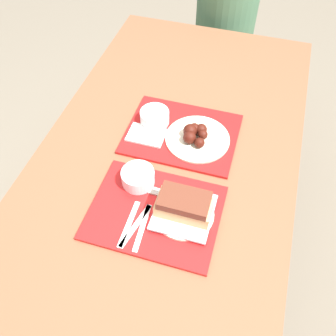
{
  "coord_description": "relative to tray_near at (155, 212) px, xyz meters",
  "views": [
    {
      "loc": [
        0.26,
        -0.79,
        1.79
      ],
      "look_at": [
        0.03,
        -0.03,
        0.8
      ],
      "focal_mm": 40.0,
      "sensor_mm": 36.0,
      "label": 1
    }
  ],
  "objects": [
    {
      "name": "plastic_knife_near",
      "position": [
        -0.02,
        -0.07,
        0.01
      ],
      "size": [
        0.03,
        0.17,
        0.0
      ],
      "color": "white",
      "rests_on": "tray_near"
    },
    {
      "name": "picnic_table",
      "position": [
        -0.04,
        0.19,
        -0.09
      ],
      "size": [
        0.93,
        1.88,
        0.76
      ],
      "color": "brown",
      "rests_on": "ground_plane"
    },
    {
      "name": "bowl_coleslaw_near",
      "position": [
        -0.09,
        0.1,
        0.03
      ],
      "size": [
        0.11,
        0.11,
        0.05
      ],
      "color": "silver",
      "rests_on": "tray_near"
    },
    {
      "name": "tray_near",
      "position": [
        0.0,
        0.0,
        0.0
      ],
      "size": [
        0.41,
        0.32,
        0.01
      ],
      "color": "red",
      "rests_on": "picnic_table"
    },
    {
      "name": "brisket_sandwich_plate",
      "position": [
        0.09,
        0.02,
        0.04
      ],
      "size": [
        0.19,
        0.19,
        0.09
      ],
      "color": "beige",
      "rests_on": "tray_near"
    },
    {
      "name": "plastic_fork_near",
      "position": [
        -0.04,
        -0.07,
        0.01
      ],
      "size": [
        0.05,
        0.17,
        0.0
      ],
      "color": "white",
      "rests_on": "tray_near"
    },
    {
      "name": "bowl_coleslaw_far",
      "position": [
        -0.13,
        0.39,
        0.03
      ],
      "size": [
        0.11,
        0.11,
        0.05
      ],
      "color": "silver",
      "rests_on": "tray_far"
    },
    {
      "name": "tray_far",
      "position": [
        -0.01,
        0.36,
        0.0
      ],
      "size": [
        0.41,
        0.32,
        0.01
      ],
      "color": "red",
      "rests_on": "picnic_table"
    },
    {
      "name": "person_seated_across",
      "position": [
        -0.03,
        1.35,
        -0.01
      ],
      "size": [
        0.33,
        0.33,
        0.67
      ],
      "color": "#477051",
      "rests_on": "picnic_bench_far"
    },
    {
      "name": "condiment_packet",
      "position": [
        -0.02,
        0.07,
        0.01
      ],
      "size": [
        0.04,
        0.03,
        0.01
      ],
      "color": "#A59E93",
      "rests_on": "tray_near"
    },
    {
      "name": "picnic_bench_far",
      "position": [
        -0.04,
        1.35,
        -0.36
      ],
      "size": [
        0.89,
        0.28,
        0.48
      ],
      "color": "brown",
      "rests_on": "ground_plane"
    },
    {
      "name": "wings_plate_far",
      "position": [
        0.05,
        0.34,
        0.02
      ],
      "size": [
        0.24,
        0.24,
        0.06
      ],
      "color": "beige",
      "rests_on": "tray_far"
    },
    {
      "name": "ground_plane",
      "position": [
        -0.04,
        0.19,
        -0.76
      ],
      "size": [
        12.0,
        12.0,
        0.0
      ],
      "primitive_type": "plane",
      "color": "#706656"
    },
    {
      "name": "plastic_spoon_near",
      "position": [
        -0.06,
        -0.07,
        0.01
      ],
      "size": [
        0.02,
        0.17,
        0.0
      ],
      "color": "white",
      "rests_on": "tray_near"
    },
    {
      "name": "napkin_far",
      "position": [
        -0.13,
        0.31,
        0.01
      ],
      "size": [
        0.14,
        0.1,
        0.01
      ],
      "color": "white",
      "rests_on": "tray_far"
    }
  ]
}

